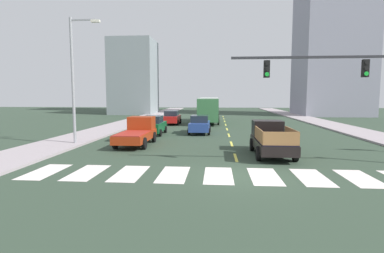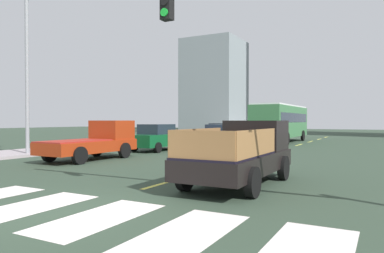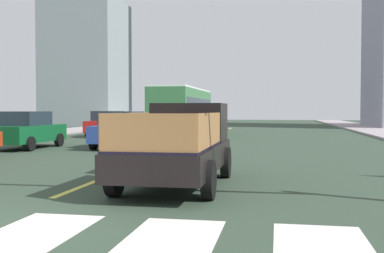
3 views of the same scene
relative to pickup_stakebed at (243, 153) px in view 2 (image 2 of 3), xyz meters
name	(u,v)px [view 2 (image 2 of 3)]	position (x,y,z in m)	size (l,w,h in m)	color
ground_plane	(64,212)	(-2.16, -5.21, -0.94)	(160.00, 160.00, 0.00)	#2F4031
sidewalk_left	(128,143)	(-14.69, 12.79, -0.86)	(3.82, 110.00, 0.15)	#9F9397
crosswalk_stripe_4	(32,206)	(-3.17, -5.21, -0.93)	(1.27, 2.95, 0.01)	silver
crosswalk_stripe_5	(99,217)	(-1.15, -5.21, -0.93)	(1.27, 2.95, 0.01)	silver
crosswalk_stripe_6	(187,232)	(0.88, -5.21, -0.93)	(1.27, 2.95, 0.01)	silver
crosswalk_stripe_7	(307,253)	(2.90, -5.21, -0.93)	(1.27, 2.95, 0.01)	silver
lane_dash_0	(165,183)	(-2.16, -1.21, -0.93)	(0.16, 2.40, 0.01)	#D7CF4A
lane_dash_1	(227,165)	(-2.16, 3.79, -0.93)	(0.16, 2.40, 0.01)	#D7CF4A
lane_dash_2	(261,155)	(-2.16, 8.79, -0.93)	(0.16, 2.40, 0.01)	#D7CF4A
lane_dash_3	(284,149)	(-2.16, 13.79, -0.93)	(0.16, 2.40, 0.01)	#D7CF4A
lane_dash_4	(299,145)	(-2.16, 18.79, -0.93)	(0.16, 2.40, 0.01)	#D7CF4A
lane_dash_5	(311,142)	(-2.16, 23.79, -0.93)	(0.16, 2.40, 0.01)	#D7CF4A
lane_dash_6	(319,139)	(-2.16, 28.79, -0.93)	(0.16, 2.40, 0.01)	#D7CF4A
lane_dash_7	(326,137)	(-2.16, 33.79, -0.93)	(0.16, 2.40, 0.01)	#D7CF4A
pickup_stakebed	(243,153)	(0.00, 0.00, 0.00)	(2.18, 5.20, 1.96)	black
pickup_dark	(96,141)	(-9.03, 3.05, -0.02)	(2.18, 5.20, 1.96)	#9D2C0F
city_bus	(281,121)	(-4.31, 21.45, 1.02)	(2.72, 10.80, 3.32)	#376F40
sedan_far	(225,138)	(-4.87, 9.89, -0.08)	(2.02, 4.40, 1.72)	navy
sedan_near_left	(158,137)	(-9.10, 8.75, -0.08)	(2.02, 4.40, 1.72)	#0F5027
sedan_near_right	(222,133)	(-8.84, 18.67, -0.08)	(2.02, 4.40, 1.72)	#B51816
streetlight_left	(29,66)	(-13.34, 2.44, 4.03)	(2.20, 0.28, 9.00)	gray
block_mid_left	(214,87)	(-19.59, 40.32, 6.26)	(8.30, 8.28, 14.39)	gray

